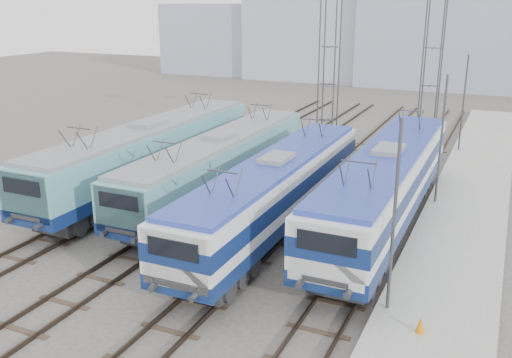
% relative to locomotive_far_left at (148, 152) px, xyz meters
% --- Properties ---
extents(ground, '(160.00, 160.00, 0.00)m').
position_rel_locomotive_far_left_xyz_m(ground, '(6.75, -9.99, -2.33)').
color(ground, '#514C47').
extents(platform, '(4.00, 70.00, 0.30)m').
position_rel_locomotive_far_left_xyz_m(platform, '(16.95, -1.99, -2.18)').
color(platform, '#9E9E99').
rests_on(platform, ground).
extents(locomotive_far_left, '(2.97, 18.77, 3.53)m').
position_rel_locomotive_far_left_xyz_m(locomotive_far_left, '(0.00, 0.00, 0.00)').
color(locomotive_far_left, navy).
rests_on(locomotive_far_left, ground).
extents(locomotive_center_left, '(2.76, 17.44, 3.28)m').
position_rel_locomotive_far_left_xyz_m(locomotive_center_left, '(4.50, 0.01, -0.15)').
color(locomotive_center_left, navy).
rests_on(locomotive_center_left, ground).
extents(locomotive_center_right, '(2.78, 17.55, 3.30)m').
position_rel_locomotive_far_left_xyz_m(locomotive_center_right, '(9.00, -2.96, -0.09)').
color(locomotive_center_right, navy).
rests_on(locomotive_center_right, ground).
extents(locomotive_far_right, '(2.96, 18.71, 3.52)m').
position_rel_locomotive_far_left_xyz_m(locomotive_far_right, '(13.50, -0.25, 0.05)').
color(locomotive_far_right, navy).
rests_on(locomotive_far_right, ground).
extents(catenary_tower_west, '(4.50, 1.20, 12.00)m').
position_rel_locomotive_far_left_xyz_m(catenary_tower_west, '(6.75, 12.01, 4.31)').
color(catenary_tower_west, '#3F4247').
rests_on(catenary_tower_west, ground).
extents(catenary_tower_east, '(4.50, 1.20, 12.00)m').
position_rel_locomotive_far_left_xyz_m(catenary_tower_east, '(13.25, 14.01, 4.31)').
color(catenary_tower_east, '#3F4247').
rests_on(catenary_tower_east, ground).
extents(mast_front, '(0.12, 0.12, 7.00)m').
position_rel_locomotive_far_left_xyz_m(mast_front, '(15.35, -7.99, 1.17)').
color(mast_front, '#3F4247').
rests_on(mast_front, ground).
extents(mast_mid, '(0.12, 0.12, 7.00)m').
position_rel_locomotive_far_left_xyz_m(mast_mid, '(15.35, 4.01, 1.17)').
color(mast_mid, '#3F4247').
rests_on(mast_mid, ground).
extents(mast_rear, '(0.12, 0.12, 7.00)m').
position_rel_locomotive_far_left_xyz_m(mast_rear, '(15.35, 16.01, 1.17)').
color(mast_rear, '#3F4247').
rests_on(mast_rear, ground).
extents(safety_cone, '(0.31, 0.31, 0.54)m').
position_rel_locomotive_far_left_xyz_m(safety_cone, '(16.63, -9.09, -1.76)').
color(safety_cone, orange).
rests_on(safety_cone, platform).
extents(building_west, '(18.00, 12.00, 14.00)m').
position_rel_locomotive_far_left_xyz_m(building_west, '(-7.25, 52.01, 4.67)').
color(building_west, '#A0AAB4').
rests_on(building_west, ground).
extents(building_center, '(22.00, 14.00, 18.00)m').
position_rel_locomotive_far_left_xyz_m(building_center, '(10.75, 52.01, 6.67)').
color(building_center, '#939EB5').
rests_on(building_center, ground).
extents(building_far_west, '(14.00, 10.00, 10.00)m').
position_rel_locomotive_far_left_xyz_m(building_far_west, '(-23.25, 52.01, 2.67)').
color(building_far_west, '#939EB5').
rests_on(building_far_west, ground).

